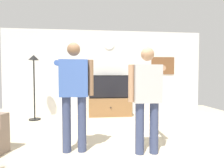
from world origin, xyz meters
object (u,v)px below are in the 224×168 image
Objects in this scene: wall_clock at (109,44)px; person_standing_nearer_lamp at (74,90)px; television at (110,87)px; framed_picture at (163,66)px; tv_stand at (110,107)px; person_standing_nearer_couch at (147,94)px; floor_lamp at (34,74)px.

wall_clock is 0.18× the size of person_standing_nearer_lamp.
framed_picture reaches higher than television.
person_standing_nearer_couch is at bearing -83.58° from tv_stand.
framed_picture is 0.43× the size of floor_lamp.
tv_stand is 2.01m from wall_clock.
person_standing_nearer_couch is (0.32, -2.86, 0.69)m from tv_stand.
framed_picture is at bearing 9.04° from floor_lamp.
person_standing_nearer_lamp reaches higher than television.
tv_stand is 2.89m from person_standing_nearer_lamp.
floor_lamp is (-2.17, -0.38, 0.41)m from television.
floor_lamp is at bearing -169.98° from television.
wall_clock is at bearing 90.00° from television.
framed_picture reaches higher than tv_stand.
framed_picture reaches higher than floor_lamp.
tv_stand is 4.08× the size of wall_clock.
person_standing_nearer_couch is (0.32, -2.90, 0.06)m from television.
floor_lamp is at bearing -163.87° from wall_clock.
floor_lamp reaches higher than person_standing_nearer_couch.
framed_picture reaches higher than person_standing_nearer_lamp.
person_standing_nearer_couch is (1.16, -0.19, -0.06)m from person_standing_nearer_lamp.
person_standing_nearer_couch is at bearing -115.22° from framed_picture.
floor_lamp is at bearing -170.96° from framed_picture.
person_standing_nearer_lamp is (-0.84, -2.95, -1.24)m from wall_clock.
person_standing_nearer_lamp reaches higher than tv_stand.
tv_stand is at bearing -170.72° from framed_picture.
television is at bearing 72.84° from person_standing_nearer_lamp.
wall_clock is at bearing 95.83° from person_standing_nearer_couch.
framed_picture is at bearing 48.23° from person_standing_nearer_lamp.
person_standing_nearer_lamp is at bearing -107.16° from television.
person_standing_nearer_couch is at bearing -84.17° from wall_clock.
framed_picture is 0.44× the size of person_standing_nearer_lamp.
floor_lamp reaches higher than television.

